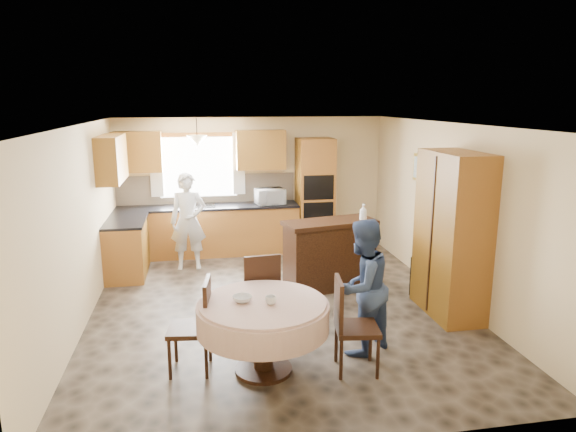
# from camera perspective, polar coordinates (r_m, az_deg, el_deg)

# --- Properties ---
(floor) EXTENTS (5.00, 6.00, 0.01)m
(floor) POSITION_cam_1_polar(r_m,az_deg,el_deg) (7.24, -1.17, -10.04)
(floor) COLOR brown
(floor) RESTS_ON ground
(ceiling) EXTENTS (5.00, 6.00, 0.01)m
(ceiling) POSITION_cam_1_polar(r_m,az_deg,el_deg) (6.68, -1.27, 10.14)
(ceiling) COLOR white
(ceiling) RESTS_ON wall_back
(wall_back) EXTENTS (5.00, 0.02, 2.50)m
(wall_back) POSITION_cam_1_polar(r_m,az_deg,el_deg) (9.77, -4.01, 3.57)
(wall_back) COLOR beige
(wall_back) RESTS_ON floor
(wall_front) EXTENTS (5.00, 0.02, 2.50)m
(wall_front) POSITION_cam_1_polar(r_m,az_deg,el_deg) (4.05, 5.61, -9.88)
(wall_front) COLOR beige
(wall_front) RESTS_ON floor
(wall_left) EXTENTS (0.02, 6.00, 2.50)m
(wall_left) POSITION_cam_1_polar(r_m,az_deg,el_deg) (6.93, -22.11, -1.17)
(wall_left) COLOR beige
(wall_left) RESTS_ON floor
(wall_right) EXTENTS (0.02, 6.00, 2.50)m
(wall_right) POSITION_cam_1_polar(r_m,az_deg,el_deg) (7.64, 17.62, 0.42)
(wall_right) COLOR beige
(wall_right) RESTS_ON floor
(window) EXTENTS (1.40, 0.03, 1.10)m
(window) POSITION_cam_1_polar(r_m,az_deg,el_deg) (9.65, -9.97, 5.39)
(window) COLOR white
(window) RESTS_ON wall_back
(curtain_left) EXTENTS (0.22, 0.02, 1.15)m
(curtain_left) POSITION_cam_1_polar(r_m,az_deg,el_deg) (9.62, -14.47, 5.46)
(curtain_left) COLOR white
(curtain_left) RESTS_ON wall_back
(curtain_right) EXTENTS (0.22, 0.02, 1.15)m
(curtain_right) POSITION_cam_1_polar(r_m,az_deg,el_deg) (9.62, -5.49, 5.81)
(curtain_right) COLOR white
(curtain_right) RESTS_ON wall_back
(base_cab_back) EXTENTS (3.30, 0.60, 0.88)m
(base_cab_back) POSITION_cam_1_polar(r_m,az_deg,el_deg) (9.59, -8.79, -1.67)
(base_cab_back) COLOR #C17133
(base_cab_back) RESTS_ON floor
(counter_back) EXTENTS (3.30, 0.64, 0.04)m
(counter_back) POSITION_cam_1_polar(r_m,az_deg,el_deg) (9.49, -8.88, 1.02)
(counter_back) COLOR black
(counter_back) RESTS_ON base_cab_back
(base_cab_left) EXTENTS (0.60, 1.20, 0.88)m
(base_cab_left) POSITION_cam_1_polar(r_m,az_deg,el_deg) (8.79, -17.45, -3.45)
(base_cab_left) COLOR #C17133
(base_cab_left) RESTS_ON floor
(counter_left) EXTENTS (0.64, 1.20, 0.04)m
(counter_left) POSITION_cam_1_polar(r_m,az_deg,el_deg) (8.68, -17.65, -0.53)
(counter_left) COLOR black
(counter_left) RESTS_ON base_cab_left
(backsplash) EXTENTS (3.30, 0.02, 0.55)m
(backsplash) POSITION_cam_1_polar(r_m,az_deg,el_deg) (9.72, -8.99, 2.98)
(backsplash) COLOR tan
(backsplash) RESTS_ON wall_back
(wall_cab_left) EXTENTS (0.85, 0.33, 0.72)m
(wall_cab_left) POSITION_cam_1_polar(r_m,az_deg,el_deg) (9.52, -16.40, 6.85)
(wall_cab_left) COLOR #A26C28
(wall_cab_left) RESTS_ON wall_back
(wall_cab_right) EXTENTS (0.90, 0.33, 0.72)m
(wall_cab_right) POSITION_cam_1_polar(r_m,az_deg,el_deg) (9.54, -3.06, 7.36)
(wall_cab_right) COLOR #A26C28
(wall_cab_right) RESTS_ON wall_back
(wall_cab_side) EXTENTS (0.33, 1.20, 0.72)m
(wall_cab_side) POSITION_cam_1_polar(r_m,az_deg,el_deg) (8.54, -19.01, 6.05)
(wall_cab_side) COLOR #A26C28
(wall_cab_side) RESTS_ON wall_left
(oven_tower) EXTENTS (0.66, 0.62, 2.12)m
(oven_tower) POSITION_cam_1_polar(r_m,az_deg,el_deg) (9.70, 2.99, 2.37)
(oven_tower) COLOR #C17133
(oven_tower) RESTS_ON floor
(oven_upper) EXTENTS (0.56, 0.01, 0.45)m
(oven_upper) POSITION_cam_1_polar(r_m,az_deg,el_deg) (9.36, 3.44, 3.18)
(oven_upper) COLOR black
(oven_upper) RESTS_ON oven_tower
(oven_lower) EXTENTS (0.56, 0.01, 0.45)m
(oven_lower) POSITION_cam_1_polar(r_m,az_deg,el_deg) (9.46, 3.40, 0.19)
(oven_lower) COLOR black
(oven_lower) RESTS_ON oven_tower
(pendant) EXTENTS (0.36, 0.36, 0.18)m
(pendant) POSITION_cam_1_polar(r_m,az_deg,el_deg) (9.12, -10.06, 8.26)
(pendant) COLOR beige
(pendant) RESTS_ON ceiling
(sideboard) EXTENTS (1.46, 0.84, 0.98)m
(sideboard) POSITION_cam_1_polar(r_m,az_deg,el_deg) (7.81, 4.62, -4.50)
(sideboard) COLOR #341B0E
(sideboard) RESTS_ON floor
(space_heater) EXTENTS (0.45, 0.33, 0.59)m
(space_heater) POSITION_cam_1_polar(r_m,az_deg,el_deg) (7.73, 15.31, -6.68)
(space_heater) COLOR black
(space_heater) RESTS_ON floor
(cupboard) EXTENTS (0.57, 1.14, 2.17)m
(cupboard) POSITION_cam_1_polar(r_m,az_deg,el_deg) (7.04, 17.75, -2.01)
(cupboard) COLOR #C17133
(cupboard) RESTS_ON floor
(dining_table) EXTENTS (1.37, 1.37, 0.78)m
(dining_table) POSITION_cam_1_polar(r_m,az_deg,el_deg) (5.41, -2.80, -11.18)
(dining_table) COLOR #341B0E
(dining_table) RESTS_ON floor
(chair_left) EXTENTS (0.49, 0.49, 1.00)m
(chair_left) POSITION_cam_1_polar(r_m,az_deg,el_deg) (5.54, -10.07, -11.43)
(chair_left) COLOR #341B0E
(chair_left) RESTS_ON floor
(chair_back) EXTENTS (0.49, 0.49, 1.05)m
(chair_back) POSITION_cam_1_polar(r_m,az_deg,el_deg) (6.21, -3.08, -8.26)
(chair_back) COLOR #341B0E
(chair_back) RESTS_ON floor
(chair_right) EXTENTS (0.50, 0.50, 1.02)m
(chair_right) POSITION_cam_1_polar(r_m,az_deg,el_deg) (5.48, 6.83, -11.48)
(chair_right) COLOR #341B0E
(chair_right) RESTS_ON floor
(framed_picture) EXTENTS (0.06, 0.52, 0.43)m
(framed_picture) POSITION_cam_1_polar(r_m,az_deg,el_deg) (8.40, 14.59, 5.17)
(framed_picture) COLOR yellow
(framed_picture) RESTS_ON wall_right
(microwave) EXTENTS (0.57, 0.43, 0.29)m
(microwave) POSITION_cam_1_polar(r_m,az_deg,el_deg) (9.50, -2.02, 2.19)
(microwave) COLOR silver
(microwave) RESTS_ON counter_back
(person_sink) EXTENTS (0.61, 0.41, 1.64)m
(person_sink) POSITION_cam_1_polar(r_m,az_deg,el_deg) (8.76, -11.02, -0.58)
(person_sink) COLOR silver
(person_sink) RESTS_ON floor
(person_dining) EXTENTS (0.95, 0.90, 1.54)m
(person_dining) POSITION_cam_1_polar(r_m,az_deg,el_deg) (5.83, 8.20, -7.80)
(person_dining) COLOR navy
(person_dining) RESTS_ON floor
(bowl_sideboard) EXTENTS (0.27, 0.27, 0.05)m
(bowl_sideboard) POSITION_cam_1_polar(r_m,az_deg,el_deg) (7.61, 2.61, -0.90)
(bowl_sideboard) COLOR #B2B2B2
(bowl_sideboard) RESTS_ON sideboard
(bottle_sideboard) EXTENTS (0.13, 0.13, 0.30)m
(bottle_sideboard) POSITION_cam_1_polar(r_m,az_deg,el_deg) (7.79, 8.35, 0.24)
(bottle_sideboard) COLOR silver
(bottle_sideboard) RESTS_ON sideboard
(cup_table) EXTENTS (0.14, 0.14, 0.09)m
(cup_table) POSITION_cam_1_polar(r_m,az_deg,el_deg) (5.26, -1.94, -9.34)
(cup_table) COLOR #B2B2B2
(cup_table) RESTS_ON dining_table
(bowl_table) EXTENTS (0.21, 0.21, 0.06)m
(bowl_table) POSITION_cam_1_polar(r_m,az_deg,el_deg) (5.35, -5.10, -9.15)
(bowl_table) COLOR #B2B2B2
(bowl_table) RESTS_ON dining_table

